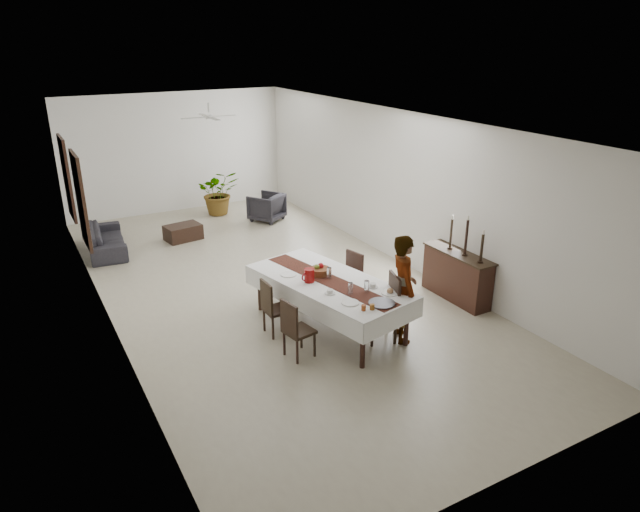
# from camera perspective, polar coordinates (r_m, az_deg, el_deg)

# --- Properties ---
(floor) EXTENTS (6.00, 12.00, 0.00)m
(floor) POSITION_cam_1_polar(r_m,az_deg,el_deg) (11.21, -4.98, -3.02)
(floor) COLOR #B7AE91
(floor) RESTS_ON ground
(ceiling) EXTENTS (6.00, 12.00, 0.02)m
(ceiling) POSITION_cam_1_polar(r_m,az_deg,el_deg) (10.32, -5.56, 13.39)
(ceiling) COLOR white
(ceiling) RESTS_ON wall_back
(wall_back) EXTENTS (6.00, 0.02, 3.20)m
(wall_back) POSITION_cam_1_polar(r_m,az_deg,el_deg) (16.18, -14.20, 9.98)
(wall_back) COLOR white
(wall_back) RESTS_ON floor
(wall_front) EXTENTS (6.00, 0.02, 3.20)m
(wall_front) POSITION_cam_1_polar(r_m,az_deg,el_deg) (6.11, 19.02, -9.48)
(wall_front) COLOR white
(wall_front) RESTS_ON floor
(wall_left) EXTENTS (0.02, 12.00, 3.20)m
(wall_left) POSITION_cam_1_polar(r_m,az_deg,el_deg) (9.89, -21.30, 2.11)
(wall_left) COLOR white
(wall_left) RESTS_ON floor
(wall_right) EXTENTS (0.02, 12.00, 3.20)m
(wall_right) POSITION_cam_1_polar(r_m,az_deg,el_deg) (12.14, 7.84, 6.78)
(wall_right) COLOR white
(wall_right) RESTS_ON floor
(dining_table_top) EXTENTS (1.66, 2.85, 0.06)m
(dining_table_top) POSITION_cam_1_polar(r_m,az_deg,el_deg) (9.35, 0.89, -2.66)
(dining_table_top) COLOR black
(dining_table_top) RESTS_ON table_leg_fl
(table_leg_fl) EXTENTS (0.09, 0.09, 0.78)m
(table_leg_fl) POSITION_cam_1_polar(r_m,az_deg,el_deg) (8.43, 4.30, -8.80)
(table_leg_fl) COLOR black
(table_leg_fl) RESTS_ON floor
(table_leg_fr) EXTENTS (0.09, 0.09, 0.78)m
(table_leg_fr) POSITION_cam_1_polar(r_m,az_deg,el_deg) (9.07, 8.66, -6.65)
(table_leg_fr) COLOR black
(table_leg_fr) RESTS_ON floor
(table_leg_bl) EXTENTS (0.09, 0.09, 0.78)m
(table_leg_bl) POSITION_cam_1_polar(r_m,az_deg,el_deg) (10.15, -6.04, -3.37)
(table_leg_bl) COLOR black
(table_leg_bl) RESTS_ON floor
(table_leg_br) EXTENTS (0.09, 0.09, 0.78)m
(table_leg_br) POSITION_cam_1_polar(r_m,az_deg,el_deg) (10.69, -1.78, -1.92)
(table_leg_br) COLOR black
(table_leg_br) RESTS_ON floor
(tablecloth_top) EXTENTS (1.90, 3.09, 0.01)m
(tablecloth_top) POSITION_cam_1_polar(r_m,az_deg,el_deg) (9.34, 0.90, -2.47)
(tablecloth_top) COLOR white
(tablecloth_top) RESTS_ON dining_table_top
(tablecloth_drape_left) EXTENTS (0.63, 2.81, 0.33)m
(tablecloth_drape_left) POSITION_cam_1_polar(r_m,az_deg,el_deg) (9.02, -2.18, -4.52)
(tablecloth_drape_left) COLOR white
(tablecloth_drape_left) RESTS_ON dining_table_top
(tablecloth_drape_right) EXTENTS (0.63, 2.81, 0.33)m
(tablecloth_drape_right) POSITION_cam_1_polar(r_m,az_deg,el_deg) (9.82, 3.70, -2.31)
(tablecloth_drape_right) COLOR white
(tablecloth_drape_right) RESTS_ON dining_table_top
(tablecloth_drape_near) EXTENTS (1.29, 0.29, 0.33)m
(tablecloth_drape_near) POSITION_cam_1_polar(r_m,az_deg,el_deg) (8.51, 7.46, -6.36)
(tablecloth_drape_near) COLOR white
(tablecloth_drape_near) RESTS_ON dining_table_top
(tablecloth_drape_far) EXTENTS (1.29, 0.29, 0.33)m
(tablecloth_drape_far) POSITION_cam_1_polar(r_m,az_deg,el_deg) (10.42, -4.44, -0.90)
(tablecloth_drape_far) COLOR silver
(tablecloth_drape_far) RESTS_ON dining_table_top
(table_runner) EXTENTS (0.98, 2.81, 0.00)m
(table_runner) POSITION_cam_1_polar(r_m,az_deg,el_deg) (9.33, 0.90, -2.42)
(table_runner) COLOR #552418
(table_runner) RESTS_ON tablecloth_top
(red_pitcher) EXTENTS (0.20, 0.20, 0.22)m
(red_pitcher) POSITION_cam_1_polar(r_m,az_deg,el_deg) (9.23, -1.08, -1.95)
(red_pitcher) COLOR maroon
(red_pitcher) RESTS_ON tablecloth_top
(pitcher_handle) EXTENTS (0.14, 0.05, 0.13)m
(pitcher_handle) POSITION_cam_1_polar(r_m,az_deg,el_deg) (9.18, -1.53, -2.11)
(pitcher_handle) COLOR maroon
(pitcher_handle) RESTS_ON red_pitcher
(wine_glass_near) EXTENTS (0.08, 0.08, 0.19)m
(wine_glass_near) POSITION_cam_1_polar(r_m,az_deg,el_deg) (8.91, 4.69, -3.04)
(wine_glass_near) COLOR white
(wine_glass_near) RESTS_ON tablecloth_top
(wine_glass_mid) EXTENTS (0.08, 0.08, 0.19)m
(wine_glass_mid) POSITION_cam_1_polar(r_m,az_deg,el_deg) (8.82, 3.06, -3.26)
(wine_glass_mid) COLOR silver
(wine_glass_mid) RESTS_ON tablecloth_top
(wine_glass_far) EXTENTS (0.08, 0.08, 0.19)m
(wine_glass_far) POSITION_cam_1_polar(r_m,az_deg,el_deg) (9.37, 0.92, -1.71)
(wine_glass_far) COLOR silver
(wine_glass_far) RESTS_ON tablecloth_top
(teacup_right) EXTENTS (0.10, 0.10, 0.07)m
(teacup_right) POSITION_cam_1_polar(r_m,az_deg,el_deg) (9.10, 5.30, -2.94)
(teacup_right) COLOR silver
(teacup_right) RESTS_ON saucer_right
(saucer_right) EXTENTS (0.17, 0.17, 0.01)m
(saucer_right) POSITION_cam_1_polar(r_m,az_deg,el_deg) (9.12, 5.30, -3.09)
(saucer_right) COLOR silver
(saucer_right) RESTS_ON tablecloth_top
(teacup_left) EXTENTS (0.10, 0.10, 0.07)m
(teacup_left) POSITION_cam_1_polar(r_m,az_deg,el_deg) (8.85, 1.01, -3.58)
(teacup_left) COLOR silver
(teacup_left) RESTS_ON saucer_left
(saucer_left) EXTENTS (0.17, 0.17, 0.01)m
(saucer_left) POSITION_cam_1_polar(r_m,az_deg,el_deg) (8.86, 1.01, -3.74)
(saucer_left) COLOR silver
(saucer_left) RESTS_ON tablecloth_top
(plate_near_right) EXTENTS (0.27, 0.27, 0.02)m
(plate_near_right) POSITION_cam_1_polar(r_m,az_deg,el_deg) (8.94, 7.01, -3.68)
(plate_near_right) COLOR silver
(plate_near_right) RESTS_ON tablecloth_top
(bread_near_right) EXTENTS (0.10, 0.10, 0.10)m
(bread_near_right) POSITION_cam_1_polar(r_m,az_deg,el_deg) (8.92, 7.02, -3.50)
(bread_near_right) COLOR tan
(bread_near_right) RESTS_ON plate_near_right
(plate_near_left) EXTENTS (0.27, 0.27, 0.02)m
(plate_near_left) POSITION_cam_1_polar(r_m,az_deg,el_deg) (8.57, 3.03, -4.67)
(plate_near_left) COLOR white
(plate_near_left) RESTS_ON tablecloth_top
(plate_far_left) EXTENTS (0.27, 0.27, 0.02)m
(plate_far_left) POSITION_cam_1_polar(r_m,az_deg,el_deg) (9.55, -3.18, -1.85)
(plate_far_left) COLOR white
(plate_far_left) RESTS_ON tablecloth_top
(serving_tray) EXTENTS (0.40, 0.40, 0.02)m
(serving_tray) POSITION_cam_1_polar(r_m,az_deg,el_deg) (8.58, 6.20, -4.71)
(serving_tray) COLOR #39393E
(serving_tray) RESTS_ON tablecloth_top
(jam_jar_a) EXTENTS (0.07, 0.07, 0.08)m
(jam_jar_a) POSITION_cam_1_polar(r_m,az_deg,el_deg) (8.39, 5.24, -5.09)
(jam_jar_a) COLOR brown
(jam_jar_a) RESTS_ON tablecloth_top
(jam_jar_b) EXTENTS (0.07, 0.07, 0.08)m
(jam_jar_b) POSITION_cam_1_polar(r_m,az_deg,el_deg) (8.35, 4.38, -5.17)
(jam_jar_b) COLOR #8B3A14
(jam_jar_b) RESTS_ON tablecloth_top
(fruit_basket) EXTENTS (0.33, 0.33, 0.11)m
(fruit_basket) POSITION_cam_1_polar(r_m,az_deg,el_deg) (9.54, 0.01, -1.53)
(fruit_basket) COLOR brown
(fruit_basket) RESTS_ON tablecloth_top
(fruit_red) EXTENTS (0.10, 0.10, 0.10)m
(fruit_red) POSITION_cam_1_polar(r_m,az_deg,el_deg) (9.54, 0.07, -0.98)
(fruit_red) COLOR #A11015
(fruit_red) RESTS_ON fruit_basket
(fruit_green) EXTENTS (0.09, 0.09, 0.09)m
(fruit_green) POSITION_cam_1_polar(r_m,az_deg,el_deg) (9.50, -0.32, -1.08)
(fruit_green) COLOR olive
(fruit_green) RESTS_ON fruit_basket
(chair_right_near_seat) EXTENTS (0.58, 0.58, 0.05)m
(chair_right_near_seat) POSITION_cam_1_polar(r_m,az_deg,el_deg) (9.15, 6.09, -5.59)
(chair_right_near_seat) COLOR black
(chair_right_near_seat) RESTS_ON chair_right_near_leg_fl
(chair_right_near_leg_fl) EXTENTS (0.06, 0.06, 0.46)m
(chair_right_near_leg_fl) POSITION_cam_1_polar(r_m,az_deg,el_deg) (9.16, 7.55, -7.42)
(chair_right_near_leg_fl) COLOR black
(chair_right_near_leg_fl) RESTS_ON floor
(chair_right_near_leg_fr) EXTENTS (0.06, 0.06, 0.46)m
(chair_right_near_leg_fr) POSITION_cam_1_polar(r_m,az_deg,el_deg) (9.48, 6.77, -6.34)
(chair_right_near_leg_fr) COLOR black
(chair_right_near_leg_fr) RESTS_ON floor
(chair_right_near_leg_bl) EXTENTS (0.06, 0.06, 0.46)m
(chair_right_near_leg_bl) POSITION_cam_1_polar(r_m,az_deg,el_deg) (9.05, 5.25, -7.71)
(chair_right_near_leg_bl) COLOR black
(chair_right_near_leg_bl) RESTS_ON floor
(chair_right_near_leg_br) EXTENTS (0.06, 0.06, 0.46)m
(chair_right_near_leg_br) POSITION_cam_1_polar(r_m,az_deg,el_deg) (9.37, 4.54, -6.60)
(chair_right_near_leg_br) COLOR black
(chair_right_near_leg_br) RESTS_ON floor
(chair_right_near_back) EXTENTS (0.18, 0.46, 0.59)m
(chair_right_near_back) POSITION_cam_1_polar(r_m,az_deg,el_deg) (9.07, 7.44, -3.64)
(chair_right_near_back) COLOR black
(chair_right_near_back) RESTS_ON chair_right_near_seat
(chair_right_far_seat) EXTENTS (0.50, 0.50, 0.05)m
(chair_right_far_seat) POSITION_cam_1_polar(r_m,az_deg,el_deg) (10.26, 2.70, -2.71)
(chair_right_far_seat) COLOR black
(chair_right_far_seat) RESTS_ON chair_right_far_leg_fl
(chair_right_far_leg_fl) EXTENTS (0.05, 0.05, 0.41)m
(chair_right_far_leg_fl) POSITION_cam_1_polar(r_m,az_deg,el_deg) (10.36, 4.01, -3.89)
(chair_right_far_leg_fl) COLOR black
(chair_right_far_leg_fl) RESTS_ON floor
(chair_right_far_leg_fr) EXTENTS (0.05, 0.05, 0.41)m
(chair_right_far_leg_fr) POSITION_cam_1_polar(r_m,az_deg,el_deg) (10.57, 2.69, -3.31)
(chair_right_far_leg_fr) COLOR black
(chair_right_far_leg_fr) RESTS_ON floor
(chair_right_far_leg_bl) EXTENTS (0.05, 0.05, 0.41)m
(chair_right_far_leg_bl) POSITION_cam_1_polar(r_m,az_deg,el_deg) (10.14, 2.68, -4.44)
(chair_right_far_leg_bl) COLOR black
(chair_right_far_leg_bl) RESTS_ON floor
(chair_right_far_leg_br) EXTENTS (0.05, 0.05, 0.41)m
(chair_right_far_leg_br) POSITION_cam_1_polar(r_m,az_deg,el_deg) (10.36, 1.35, -3.84)
(chair_right_far_leg_br) COLOR black
(chair_right_far_leg_br) RESTS_ON floor
(chair_right_far_back) EXTENTS (0.13, 0.41, 0.53)m
(chair_right_far_back) POSITION_cam_1_polar(r_m,az_deg,el_deg) (10.27, 3.48, -0.98)
(chair_right_far_back) COLOR black
(chair_right_far_back) RESTS_ON chair_right_far_seat
(chair_left_near_seat) EXTENTS (0.47, 0.47, 0.05)m
(chair_left_near_seat) POSITION_cam_1_polar(r_m,az_deg,el_deg) (8.68, -2.10, -7.53)
(chair_left_near_seat) COLOR black
(chair_left_near_seat) RESTS_ON chair_left_near_leg_fl
(chair_left_near_leg_fl) EXTENTS (0.05, 0.05, 0.40)m
(chair_left_near_leg_fl) POSITION_cam_1_polar(r_m,az_deg,el_deg) (8.82, -3.59, -8.71)
(chair_left_near_leg_fl) COLOR black
(chair_left_near_leg_fl) RESTS_ON floor
(chair_left_near_leg_fr) EXTENTS (0.05, 0.05, 0.40)m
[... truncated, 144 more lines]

